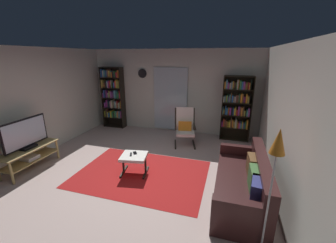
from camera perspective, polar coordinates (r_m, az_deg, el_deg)
ground_plane at (r=4.69m, az=-8.65°, el=-13.65°), size 7.02×7.02×0.00m
wall_back at (r=6.84m, az=1.29°, el=8.05°), size 5.60×0.06×2.60m
wall_left at (r=5.88m, az=-33.89°, el=3.57°), size 0.06×6.00×2.60m
wall_right at (r=3.88m, az=29.33°, el=-1.45°), size 0.06×6.00×2.60m
glass_door_panel at (r=6.84m, az=0.61°, el=5.92°), size 1.10×0.01×2.00m
area_rug at (r=4.67m, az=-7.10°, el=-13.69°), size 2.69×1.89×0.01m
tv_stand at (r=5.57m, az=-33.10°, el=-7.56°), size 0.46×1.25×0.49m
television at (r=5.41m, az=-33.90°, el=-2.89°), size 0.20×1.02×0.65m
bookshelf_near_tv at (r=7.51m, az=-14.48°, el=6.59°), size 0.75×0.30×2.04m
bookshelf_near_sofa at (r=6.41m, az=17.89°, el=3.83°), size 0.82×0.30×1.87m
leather_sofa at (r=4.00m, az=19.65°, el=-15.41°), size 0.80×2.00×0.80m
lounge_armchair at (r=5.92m, az=4.55°, el=-1.12°), size 0.71×0.78×1.02m
ottoman at (r=4.56m, az=-9.10°, el=-9.70°), size 0.60×0.57×0.42m
tv_remote at (r=4.55m, az=-9.92°, el=-8.68°), size 0.09×0.15×0.02m
cell_phone at (r=4.61m, az=-8.86°, el=-8.33°), size 0.13×0.15×0.01m
floor_lamp_by_sofa at (r=2.65m, az=26.93°, el=-9.02°), size 0.22×0.22×1.67m
wall_clock at (r=7.04m, az=-6.88°, el=12.70°), size 0.29×0.03×0.29m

